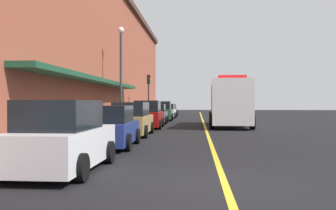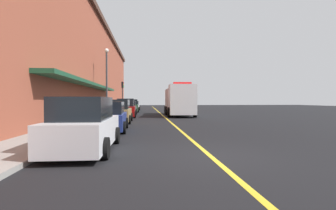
% 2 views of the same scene
% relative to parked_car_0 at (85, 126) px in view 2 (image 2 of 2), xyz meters
% --- Properties ---
extents(ground_plane, '(112.00, 112.00, 0.00)m').
position_rel_parked_car_0_xyz_m(ground_plane, '(3.97, 23.91, -0.84)').
color(ground_plane, black).
extents(sidewalk_left, '(2.40, 70.00, 0.15)m').
position_rel_parked_car_0_xyz_m(sidewalk_left, '(-2.23, 23.91, -0.76)').
color(sidewalk_left, gray).
rests_on(sidewalk_left, ground).
extents(lane_center_stripe, '(0.16, 70.00, 0.01)m').
position_rel_parked_car_0_xyz_m(lane_center_stripe, '(3.97, 23.91, -0.83)').
color(lane_center_stripe, gold).
rests_on(lane_center_stripe, ground).
extents(brick_building_left, '(10.37, 64.00, 12.09)m').
position_rel_parked_car_0_xyz_m(brick_building_left, '(-8.02, 22.90, 5.22)').
color(brick_building_left, brown).
rests_on(brick_building_left, ground).
extents(parked_car_0, '(1.99, 4.25, 1.80)m').
position_rel_parked_car_0_xyz_m(parked_car_0, '(0.00, 0.00, 0.00)').
color(parked_car_0, silver).
rests_on(parked_car_0, ground).
extents(parked_car_1, '(2.11, 4.15, 1.62)m').
position_rel_parked_car_0_xyz_m(parked_car_1, '(-0.01, 5.27, -0.07)').
color(parked_car_1, navy).
rests_on(parked_car_1, ground).
extents(parked_car_2, '(1.99, 4.67, 1.75)m').
position_rel_parked_car_0_xyz_m(parked_car_2, '(-0.01, 10.53, -0.02)').
color(parked_car_2, '#A5844C').
rests_on(parked_car_2, ground).
extents(parked_car_3, '(2.07, 4.76, 1.86)m').
position_rel_parked_car_0_xyz_m(parked_car_3, '(0.10, 16.53, 0.03)').
color(parked_car_3, maroon).
rests_on(parked_car_3, ground).
extents(parked_car_4, '(2.17, 4.24, 1.60)m').
position_rel_parked_car_0_xyz_m(parked_car_4, '(-0.06, 22.23, -0.08)').
color(parked_car_4, '#595B60').
rests_on(parked_car_4, ground).
extents(parked_car_5, '(2.15, 4.47, 1.84)m').
position_rel_parked_car_0_xyz_m(parked_car_5, '(0.07, 27.57, 0.02)').
color(parked_car_5, '#2D5133').
rests_on(parked_car_5, ground).
extents(parked_car_6, '(2.07, 4.65, 1.58)m').
position_rel_parked_car_0_xyz_m(parked_car_6, '(0.07, 33.58, -0.09)').
color(parked_car_6, silver).
rests_on(parked_car_6, ground).
extents(parked_car_7, '(1.98, 4.13, 1.53)m').
position_rel_parked_car_0_xyz_m(parked_car_7, '(0.01, 39.33, -0.11)').
color(parked_car_7, black).
rests_on(parked_car_7, ground).
extents(box_truck, '(3.09, 8.98, 3.48)m').
position_rel_parked_car_0_xyz_m(box_truck, '(5.74, 18.75, 0.83)').
color(box_truck, silver).
rests_on(box_truck, ground).
extents(parking_meter_0, '(0.14, 0.18, 1.33)m').
position_rel_parked_car_0_xyz_m(parking_meter_0, '(-1.38, 39.53, 0.22)').
color(parking_meter_0, '#4C4C51').
rests_on(parking_meter_0, sidewalk_left).
extents(parking_meter_1, '(0.14, 0.18, 1.33)m').
position_rel_parked_car_0_xyz_m(parking_meter_1, '(-1.38, 5.97, 0.22)').
color(parking_meter_1, '#4C4C51').
rests_on(parking_meter_1, sidewalk_left).
extents(parking_meter_2, '(0.14, 0.18, 1.33)m').
position_rel_parked_car_0_xyz_m(parking_meter_2, '(-1.38, 30.84, 0.22)').
color(parking_meter_2, '#4C4C51').
rests_on(parking_meter_2, sidewalk_left).
extents(parking_meter_3, '(0.14, 0.18, 1.33)m').
position_rel_parked_car_0_xyz_m(parking_meter_3, '(-1.38, 35.88, 0.22)').
color(parking_meter_3, '#4C4C51').
rests_on(parking_meter_3, sidewalk_left).
extents(street_lamp_left, '(0.44, 0.44, 6.94)m').
position_rel_parked_car_0_xyz_m(street_lamp_left, '(-1.98, 17.66, 3.56)').
color(street_lamp_left, '#33383D').
rests_on(street_lamp_left, sidewalk_left).
extents(traffic_light_near, '(0.38, 0.36, 4.30)m').
position_rel_parked_car_0_xyz_m(traffic_light_near, '(-1.31, 28.28, 2.32)').
color(traffic_light_near, '#232326').
rests_on(traffic_light_near, sidewalk_left).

